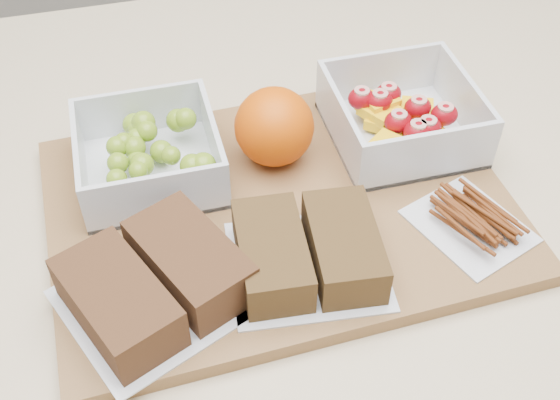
# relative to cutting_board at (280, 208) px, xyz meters

# --- Properties ---
(cutting_board) EXTENTS (0.43, 0.31, 0.02)m
(cutting_board) POSITION_rel_cutting_board_xyz_m (0.00, 0.00, 0.00)
(cutting_board) COLOR olive
(cutting_board) RESTS_ON counter
(grape_container) EXTENTS (0.13, 0.13, 0.05)m
(grape_container) POSITION_rel_cutting_board_xyz_m (-0.11, 0.07, 0.03)
(grape_container) COLOR silver
(grape_container) RESTS_ON cutting_board
(fruit_container) EXTENTS (0.14, 0.14, 0.06)m
(fruit_container) POSITION_rel_cutting_board_xyz_m (0.14, 0.06, 0.03)
(fruit_container) COLOR silver
(fruit_container) RESTS_ON cutting_board
(orange) EXTENTS (0.08, 0.08, 0.08)m
(orange) POSITION_rel_cutting_board_xyz_m (0.01, 0.06, 0.05)
(orange) COLOR #E15405
(orange) RESTS_ON cutting_board
(sandwich_bag_left) EXTENTS (0.18, 0.17, 0.04)m
(sandwich_bag_left) POSITION_rel_cutting_board_xyz_m (-0.12, -0.08, 0.03)
(sandwich_bag_left) COLOR silver
(sandwich_bag_left) RESTS_ON cutting_board
(sandwich_bag_center) EXTENTS (0.14, 0.13, 0.04)m
(sandwich_bag_center) POSITION_rel_cutting_board_xyz_m (0.00, -0.08, 0.03)
(sandwich_bag_center) COLOR silver
(sandwich_bag_center) RESTS_ON cutting_board
(pretzel_bag) EXTENTS (0.11, 0.12, 0.02)m
(pretzel_bag) POSITION_rel_cutting_board_xyz_m (0.16, -0.07, 0.02)
(pretzel_bag) COLOR silver
(pretzel_bag) RESTS_ON cutting_board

